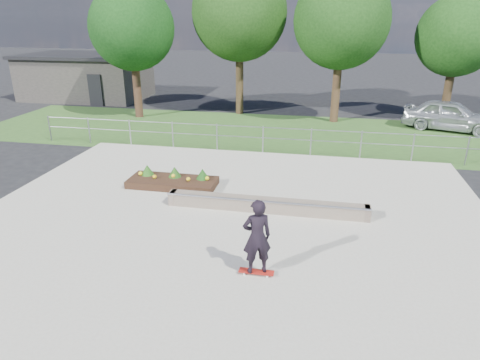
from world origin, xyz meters
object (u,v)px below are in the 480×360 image
grind_ledge (266,205)px  planter_bed (173,180)px  skateboarder (257,237)px  parked_car (450,115)px

grind_ledge → planter_bed: 3.70m
planter_bed → grind_ledge: bearing=-22.6°
planter_bed → skateboarder: bearing=-52.4°
planter_bed → skateboarder: size_ratio=1.63×
planter_bed → parked_car: bearing=42.0°
grind_ledge → planter_bed: size_ratio=2.00×
planter_bed → parked_car: parked_car is taller
grind_ledge → skateboarder: skateboarder is taller
grind_ledge → skateboarder: size_ratio=3.25×
grind_ledge → parked_car: parked_car is taller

